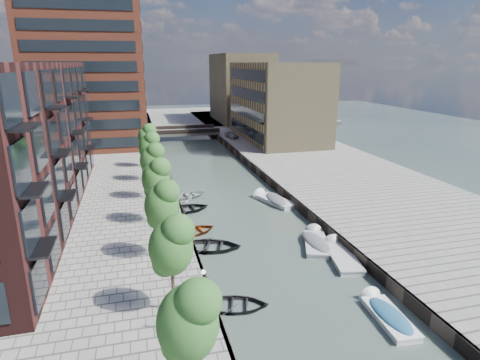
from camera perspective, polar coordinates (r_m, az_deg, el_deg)
name	(u,v)px	position (r m, az deg, el deg)	size (l,w,h in m)	color
water	(217,181)	(52.80, -3.27, -0.15)	(300.00, 300.00, 0.00)	#38473F
quay_right	(328,169)	(57.86, 12.44, 1.47)	(20.00, 140.00, 1.00)	gray
quay_wall_left	(170,181)	(51.85, -9.89, -0.11)	(0.25, 140.00, 1.00)	#332823
quay_wall_right	(261,174)	(54.15, 3.06, 0.82)	(0.25, 140.00, 1.00)	#332823
far_closure	(172,118)	(111.04, -9.59, 8.64)	(80.00, 40.00, 1.00)	gray
apartment_block	(22,143)	(41.49, -28.62, 4.67)	(8.00, 38.00, 14.00)	black
tower	(86,56)	(74.98, -21.00, 16.10)	(18.00, 18.00, 30.00)	brown
tan_block_near	(277,102)	(76.52, 5.24, 11.05)	(12.00, 25.00, 14.00)	#908158
tan_block_far	(241,88)	(101.21, 0.14, 12.97)	(12.00, 20.00, 16.00)	#908158
bridge	(186,132)	(83.36, -7.75, 6.82)	(13.00, 6.00, 1.30)	gray
tree_0	(188,319)	(16.78, -7.47, -18.97)	(2.50, 2.50, 5.95)	#382619
tree_1	(171,244)	(22.84, -9.81, -8.94)	(2.50, 2.50, 5.95)	#382619
tree_2	(162,203)	(29.32, -11.08, -3.22)	(2.50, 2.50, 5.95)	#382619
tree_3	(156,177)	(36.00, -11.88, 0.42)	(2.50, 2.50, 5.95)	#382619
tree_4	(152,159)	(42.78, -12.43, 2.90)	(2.50, 2.50, 5.95)	#382619
tree_5	(149,146)	(49.62, -12.82, 4.71)	(2.50, 2.50, 5.95)	#382619
tree_6	(147,136)	(56.50, -13.13, 6.07)	(2.50, 2.50, 5.95)	#382619
lamp_0	(204,298)	(21.22, -5.14, -16.41)	(0.24, 0.24, 4.12)	black
lamp_1	(173,199)	(35.65, -9.54, -2.64)	(0.24, 0.24, 4.12)	black
lamp_2	(160,158)	(51.02, -11.29, 3.05)	(0.24, 0.24, 4.12)	black
sloop_0	(236,308)	(26.72, -0.56, -17.73)	(3.01, 4.22, 0.87)	black
sloop_1	(211,249)	(34.00, -4.13, -9.82)	(3.62, 5.07, 1.05)	black
sloop_2	(194,233)	(37.15, -6.50, -7.53)	(2.97, 4.15, 0.86)	maroon
sloop_3	(190,197)	(46.83, -7.16, -2.43)	(3.05, 4.26, 0.88)	silver
sloop_4	(186,211)	(42.51, -7.67, -4.43)	(3.50, 4.90, 1.01)	black
motorboat_1	(315,242)	(35.32, 10.66, -8.66)	(3.48, 5.45, 1.72)	silver
motorboat_2	(340,256)	(33.67, 14.04, -10.38)	(2.86, 5.67, 1.81)	silver
motorboat_3	(386,314)	(27.34, 20.06, -17.50)	(1.98, 4.82, 1.57)	white
motorboat_4	(273,200)	(44.98, 4.68, -2.85)	(3.70, 5.79, 1.83)	white
car	(232,135)	(77.51, -1.19, 6.43)	(1.47, 3.65, 1.24)	#A3A7A8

